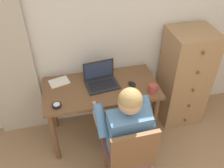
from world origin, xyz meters
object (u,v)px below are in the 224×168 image
(chair, at_px, (130,154))
(laptop, at_px, (101,80))
(desk, at_px, (101,95))
(desk_clock, at_px, (57,105))
(notebook_pad, at_px, (59,82))
(coffee_mug, at_px, (153,89))
(dresser, at_px, (184,78))
(computer_mouse, at_px, (132,84))
(person_seated, at_px, (124,126))

(chair, relative_size, laptop, 2.41)
(desk, relative_size, laptop, 3.33)
(chair, xyz_separation_m, desk_clock, (-0.60, 0.51, 0.26))
(desk, xyz_separation_m, chair, (0.13, -0.72, -0.13))
(laptop, height_order, notebook_pad, laptop)
(desk, bearing_deg, coffee_mug, -22.01)
(desk, distance_m, dresser, 1.04)
(computer_mouse, xyz_separation_m, notebook_pad, (-0.77, 0.22, -0.01))
(person_seated, height_order, coffee_mug, person_seated)
(computer_mouse, xyz_separation_m, desk_clock, (-0.81, -0.16, -0.00))
(person_seated, bearing_deg, desk_clock, 150.83)
(notebook_pad, bearing_deg, dresser, -17.71)
(laptop, bearing_deg, computer_mouse, -17.67)
(chair, bearing_deg, desk, 99.97)
(computer_mouse, bearing_deg, coffee_mug, -67.07)
(chair, xyz_separation_m, notebook_pad, (-0.56, 0.89, 0.25))
(chair, relative_size, person_seated, 0.74)
(chair, height_order, coffee_mug, chair)
(dresser, bearing_deg, notebook_pad, 176.95)
(desk, bearing_deg, dresser, 5.40)
(dresser, height_order, computer_mouse, dresser)
(dresser, bearing_deg, desk_clock, -168.75)
(desk_clock, distance_m, coffee_mug, 0.98)
(desk, xyz_separation_m, computer_mouse, (0.34, -0.04, 0.13))
(laptop, bearing_deg, person_seated, -79.94)
(chair, bearing_deg, computer_mouse, 72.81)
(laptop, bearing_deg, desk, -103.84)
(desk, relative_size, desk_clock, 13.62)
(dresser, xyz_separation_m, notebook_pad, (-1.47, 0.08, 0.13))
(desk, height_order, laptop, laptop)
(computer_mouse, height_order, coffee_mug, coffee_mug)
(desk, bearing_deg, laptop, 76.16)
(dresser, relative_size, computer_mouse, 12.34)
(person_seated, xyz_separation_m, desk_clock, (-0.59, 0.33, 0.08))
(person_seated, xyz_separation_m, notebook_pad, (-0.55, 0.71, 0.07))
(desk, relative_size, computer_mouse, 12.26)
(dresser, xyz_separation_m, desk_clock, (-1.51, -0.30, 0.14))
(person_seated, relative_size, desk_clock, 13.38)
(chair, distance_m, person_seated, 0.26)
(chair, bearing_deg, dresser, 41.78)
(chair, bearing_deg, coffee_mug, 53.42)
(person_seated, xyz_separation_m, laptop, (-0.11, 0.59, 0.11))
(chair, bearing_deg, notebook_pad, 121.93)
(desk, distance_m, desk_clock, 0.53)
(laptop, relative_size, notebook_pad, 1.75)
(laptop, distance_m, notebook_pad, 0.46)
(desk_clock, bearing_deg, dresser, 11.25)
(coffee_mug, bearing_deg, notebook_pad, 157.87)
(person_seated, bearing_deg, laptop, 100.06)
(computer_mouse, bearing_deg, person_seated, -137.09)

